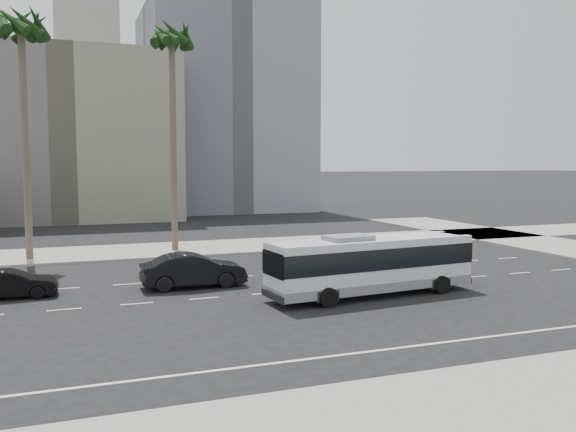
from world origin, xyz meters
name	(u,v)px	position (x,y,z in m)	size (l,w,h in m)	color
ground	(324,289)	(0.00, 0.00, 0.00)	(700.00, 700.00, 0.00)	black
sidewalk_north	(239,246)	(0.00, 15.50, 0.07)	(120.00, 7.00, 0.15)	gray
sidewalk_south	(575,409)	(0.00, -15.50, 0.07)	(120.00, 7.00, 0.15)	gray
midrise_beige_west	(63,137)	(-12.00, 45.00, 9.00)	(24.00, 18.00, 18.00)	#67635E
midrise_gray_center	(222,111)	(8.00, 52.00, 13.00)	(20.00, 20.00, 26.00)	slate
civic_tower	(88,87)	(-2.00, 250.00, 38.83)	(42.00, 42.00, 129.00)	#B9B7A8
highrise_right	(205,95)	(45.00, 230.00, 35.00)	(26.00, 26.00, 70.00)	slate
highrise_far	(242,114)	(70.00, 260.00, 30.00)	(22.00, 22.00, 60.00)	slate
city_bus	(372,263)	(1.49, -2.10, 1.53)	(10.30, 3.24, 2.91)	silver
car_a	(193,270)	(-5.94, 2.68, 0.85)	(5.17, 1.80, 1.70)	black
car_b	(12,284)	(-14.25, 3.15, 0.65)	(3.97, 1.38, 1.31)	black
palm_near	(172,42)	(-4.78, 14.92, 14.37)	(4.71, 4.71, 15.87)	brown
palm_mid	(21,32)	(-14.08, 14.29, 14.21)	(5.11, 5.11, 15.79)	brown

